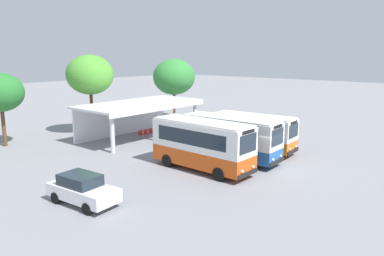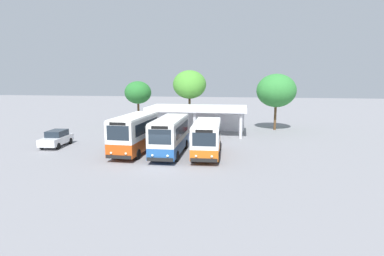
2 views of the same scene
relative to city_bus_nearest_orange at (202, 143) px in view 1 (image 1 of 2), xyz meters
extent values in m
plane|color=gray|center=(3.39, -3.82, -1.91)|extent=(180.00, 180.00, 0.00)
cylinder|color=black|center=(1.03, -2.32, -1.46)|extent=(0.25, 0.91, 0.90)
cylinder|color=black|center=(-1.17, -2.25, -1.46)|extent=(0.25, 0.91, 0.90)
cylinder|color=black|center=(1.17, 2.28, -1.46)|extent=(0.25, 0.91, 0.90)
cylinder|color=black|center=(-1.03, 2.34, -1.46)|extent=(0.25, 0.91, 0.90)
cube|color=#D14C14|center=(0.00, 0.01, -0.96)|extent=(2.52, 7.48, 1.13)
cube|color=white|center=(0.00, 0.01, 0.52)|extent=(2.52, 7.48, 1.83)
cube|color=white|center=(0.00, 0.01, 1.50)|extent=(2.44, 7.26, 0.12)
cube|color=black|center=(-0.11, -3.73, -1.38)|extent=(2.19, 0.16, 0.28)
cube|color=#1E2833|center=(-0.11, -3.68, 0.57)|extent=(1.89, 0.10, 1.19)
cube|color=black|center=(-0.11, -3.68, 1.32)|extent=(1.38, 0.09, 0.24)
cube|color=#1E2833|center=(1.14, 0.08, 0.57)|extent=(0.21, 5.94, 1.01)
cube|color=#1E2833|center=(-1.14, 0.15, 0.57)|extent=(0.21, 5.94, 1.01)
sphere|color=#EAEACC|center=(0.53, -3.73, -1.07)|extent=(0.20, 0.20, 0.20)
sphere|color=#EAEACC|center=(-0.74, -3.70, -1.07)|extent=(0.20, 0.20, 0.20)
cylinder|color=black|center=(4.42, -2.44, -1.46)|extent=(0.24, 0.90, 0.90)
cylinder|color=black|center=(2.31, -2.49, -1.46)|extent=(0.24, 0.90, 0.90)
cylinder|color=black|center=(4.32, 2.33, -1.46)|extent=(0.24, 0.90, 0.90)
cylinder|color=black|center=(2.21, 2.29, -1.46)|extent=(0.24, 0.90, 0.90)
cube|color=#23569E|center=(3.32, -0.08, -1.04)|extent=(2.38, 7.75, 0.97)
cube|color=silver|center=(3.32, -0.08, 0.35)|extent=(2.38, 7.75, 1.82)
cube|color=silver|center=(3.32, -0.08, 1.33)|extent=(2.30, 7.52, 0.12)
cube|color=black|center=(3.40, -3.96, -1.38)|extent=(2.10, 0.14, 0.28)
cube|color=#1E2833|center=(3.40, -3.91, 0.40)|extent=(1.82, 0.09, 1.18)
cube|color=black|center=(3.40, -3.91, 1.15)|extent=(1.33, 0.08, 0.24)
cube|color=#1E2833|center=(4.41, 0.05, 0.40)|extent=(0.17, 6.16, 1.00)
cube|color=#1E2833|center=(2.22, 0.00, 0.40)|extent=(0.17, 6.16, 1.00)
sphere|color=#EAEACC|center=(4.01, -3.94, -1.07)|extent=(0.20, 0.20, 0.20)
sphere|color=#EAEACC|center=(2.79, -3.96, -1.07)|extent=(0.20, 0.20, 0.20)
cylinder|color=black|center=(7.80, -2.20, -1.46)|extent=(0.26, 0.91, 0.90)
cylinder|color=black|center=(5.68, -2.31, -1.46)|extent=(0.26, 0.91, 0.90)
cylinder|color=black|center=(7.59, 2.08, -1.46)|extent=(0.26, 0.91, 0.90)
cylinder|color=black|center=(5.47, 1.98, -1.46)|extent=(0.26, 0.91, 0.90)
cube|color=orange|center=(6.64, -0.11, -1.07)|extent=(2.56, 7.02, 0.91)
cube|color=white|center=(6.64, -0.11, 0.20)|extent=(2.56, 7.02, 1.63)
cube|color=white|center=(6.64, -0.11, 1.07)|extent=(2.48, 6.81, 0.12)
cube|color=black|center=(6.80, -3.60, -1.38)|extent=(2.12, 0.20, 0.28)
cube|color=#1E2833|center=(6.80, -3.55, 0.25)|extent=(1.83, 0.14, 1.06)
cube|color=black|center=(6.80, -3.55, 0.89)|extent=(1.34, 0.11, 0.24)
cube|color=#1E2833|center=(7.73, 0.04, 0.25)|extent=(0.31, 5.53, 0.90)
cube|color=#1E2833|center=(5.53, -0.07, 0.25)|extent=(0.31, 5.53, 0.90)
sphere|color=#EAEACC|center=(7.42, -3.56, -1.07)|extent=(0.20, 0.20, 0.20)
sphere|color=#EAEACC|center=(6.19, -3.62, -1.07)|extent=(0.20, 0.20, 0.20)
cylinder|color=black|center=(-7.80, 0.06, -1.59)|extent=(0.24, 0.65, 0.64)
cylinder|color=black|center=(-9.45, -0.08, -1.59)|extent=(0.24, 0.65, 0.64)
cylinder|color=black|center=(-8.02, 2.59, -1.59)|extent=(0.24, 0.65, 0.64)
cylinder|color=black|center=(-9.67, 2.45, -1.59)|extent=(0.24, 0.65, 0.64)
cube|color=silver|center=(-8.73, 1.26, -1.24)|extent=(2.11, 4.24, 0.70)
cube|color=#1E2833|center=(-8.75, 1.46, -0.59)|extent=(1.68, 2.26, 0.60)
cylinder|color=silver|center=(-1.08, 8.38, -0.31)|extent=(0.36, 0.36, 3.20)
cylinder|color=silver|center=(4.23, 8.38, -0.31)|extent=(0.36, 0.36, 3.20)
cylinder|color=silver|center=(9.53, 8.38, -0.31)|extent=(0.36, 0.36, 3.20)
cube|color=white|center=(4.23, 13.33, -0.31)|extent=(11.40, 0.20, 3.20)
cube|color=white|center=(4.23, 10.75, 1.39)|extent=(11.90, 5.85, 0.20)
cube|color=white|center=(4.23, 7.88, 1.15)|extent=(11.90, 0.10, 0.28)
cylinder|color=slate|center=(3.89, 9.95, -1.69)|extent=(0.03, 0.03, 0.44)
cylinder|color=slate|center=(3.54, 9.96, -1.69)|extent=(0.03, 0.03, 0.44)
cylinder|color=slate|center=(3.90, 10.31, -1.69)|extent=(0.03, 0.03, 0.44)
cylinder|color=slate|center=(3.55, 10.32, -1.69)|extent=(0.03, 0.03, 0.44)
cube|color=#B21E1E|center=(3.72, 10.14, -1.45)|extent=(0.45, 0.45, 0.04)
cube|color=#B21E1E|center=(3.73, 10.33, -1.25)|extent=(0.44, 0.05, 0.40)
cylinder|color=slate|center=(4.52, 9.88, -1.69)|extent=(0.03, 0.03, 0.44)
cylinder|color=slate|center=(4.17, 9.89, -1.69)|extent=(0.03, 0.03, 0.44)
cylinder|color=slate|center=(4.54, 10.23, -1.69)|extent=(0.03, 0.03, 0.44)
cylinder|color=slate|center=(4.18, 10.24, -1.69)|extent=(0.03, 0.03, 0.44)
cube|color=#B21E1E|center=(4.35, 10.06, -1.45)|extent=(0.45, 0.45, 0.04)
cube|color=#B21E1E|center=(4.36, 10.26, -1.25)|extent=(0.44, 0.05, 0.40)
cylinder|color=slate|center=(5.16, 9.84, -1.69)|extent=(0.03, 0.03, 0.44)
cylinder|color=slate|center=(4.81, 9.85, -1.69)|extent=(0.03, 0.03, 0.44)
cylinder|color=slate|center=(5.17, 10.20, -1.69)|extent=(0.03, 0.03, 0.44)
cylinder|color=slate|center=(4.82, 10.21, -1.69)|extent=(0.03, 0.03, 0.44)
cube|color=#B21E1E|center=(4.99, 10.03, -1.45)|extent=(0.45, 0.45, 0.04)
cube|color=#B21E1E|center=(5.00, 10.22, -1.25)|extent=(0.44, 0.05, 0.40)
cylinder|color=slate|center=(5.79, 9.97, -1.69)|extent=(0.03, 0.03, 0.44)
cylinder|color=slate|center=(5.44, 9.98, -1.69)|extent=(0.03, 0.03, 0.44)
cylinder|color=slate|center=(5.81, 10.32, -1.69)|extent=(0.03, 0.03, 0.44)
cylinder|color=slate|center=(5.45, 10.33, -1.69)|extent=(0.03, 0.03, 0.44)
cube|color=#B21E1E|center=(5.62, 10.15, -1.45)|extent=(0.45, 0.45, 0.04)
cube|color=#B21E1E|center=(5.63, 10.35, -1.25)|extent=(0.44, 0.05, 0.40)
cylinder|color=brown|center=(2.37, 15.90, 0.20)|extent=(0.32, 0.32, 4.21)
ellipsoid|color=#4C9933|center=(2.37, 15.90, 4.02)|extent=(4.59, 4.59, 3.91)
cylinder|color=brown|center=(13.97, 15.26, -0.26)|extent=(0.32, 0.32, 3.29)
ellipsoid|color=#338438|center=(13.97, 15.26, 3.30)|extent=(5.10, 5.10, 4.34)
cylinder|color=brown|center=(-5.64, 17.49, -0.28)|extent=(0.32, 0.32, 3.24)
ellipsoid|color=#28722D|center=(-5.64, 17.49, 2.80)|extent=(3.91, 3.91, 3.32)
camera|label=1|loc=(-19.39, -15.09, 6.01)|focal=34.42mm
camera|label=2|loc=(9.64, -26.81, 4.90)|focal=29.11mm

